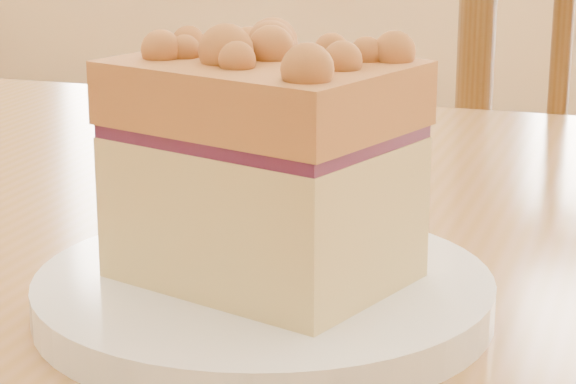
% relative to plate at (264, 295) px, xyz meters
% --- Properties ---
extents(plate, '(0.22, 0.22, 0.02)m').
position_rel_plate_xyz_m(plate, '(0.00, 0.00, 0.00)').
color(plate, white).
rests_on(plate, cafe_table_main).
extents(cake_slice, '(0.15, 0.12, 0.12)m').
position_rel_plate_xyz_m(cake_slice, '(-0.00, -0.00, 0.07)').
color(cake_slice, '#D7C079').
rests_on(cake_slice, plate).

